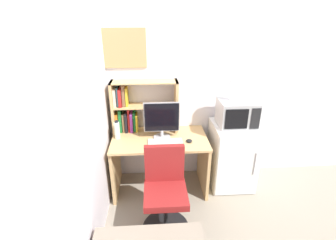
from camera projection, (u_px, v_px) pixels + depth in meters
name	position (u px, v px, depth m)	size (l,w,h in m)	color
wall_back	(264.00, 83.00, 3.15)	(6.40, 0.04, 2.60)	silver
wall_left	(63.00, 155.00, 1.54)	(0.04, 4.40, 2.60)	silver
desk	(160.00, 154.00, 3.05)	(1.16, 0.67, 0.74)	tan
hutch_bookshelf	(134.00, 107.00, 3.03)	(0.81, 0.23, 0.65)	tan
monitor	(162.00, 120.00, 2.87)	(0.43, 0.20, 0.45)	#B7B7BC
keyboard	(165.00, 142.00, 2.85)	(0.40, 0.13, 0.02)	silver
computer_mouse	(189.00, 141.00, 2.86)	(0.07, 0.08, 0.03)	black
water_bottle	(117.00, 130.00, 2.91)	(0.07, 0.07, 0.23)	silver
mini_fridge	(232.00, 155.00, 3.18)	(0.54, 0.57, 0.86)	white
microwave	(237.00, 113.00, 2.95)	(0.44, 0.37, 0.32)	#ADADB2
desk_fan	(236.00, 87.00, 2.81)	(0.17, 0.11, 0.28)	silver
desk_chair	(165.00, 196.00, 2.51)	(0.49, 0.49, 0.92)	black
wall_corkboard	(118.00, 48.00, 2.82)	(0.66, 0.02, 0.45)	tan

